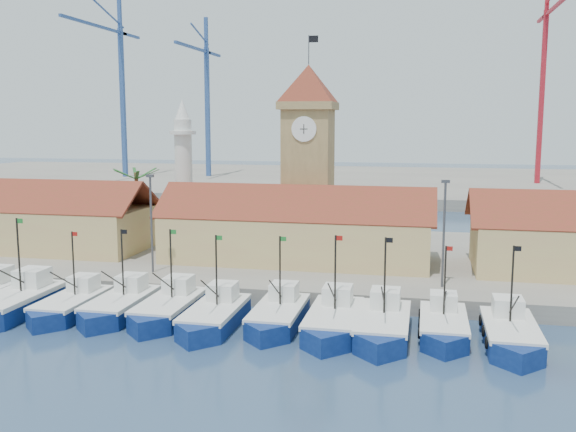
# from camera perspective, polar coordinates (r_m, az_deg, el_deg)

# --- Properties ---
(ground) EXTENTS (400.00, 400.00, 0.00)m
(ground) POSITION_cam_1_polar(r_m,az_deg,el_deg) (46.27, -4.12, -10.88)
(ground) COLOR #1C2F4B
(ground) RESTS_ON ground
(quay) EXTENTS (140.00, 32.00, 1.50)m
(quay) POSITION_cam_1_polar(r_m,az_deg,el_deg) (68.60, 1.47, -3.82)
(quay) COLOR gray
(quay) RESTS_ON ground
(terminal) EXTENTS (240.00, 80.00, 2.00)m
(terminal) POSITION_cam_1_polar(r_m,az_deg,el_deg) (153.08, 7.42, 2.98)
(terminal) COLOR gray
(terminal) RESTS_ON ground
(boat_1) EXTENTS (3.91, 10.70, 8.10)m
(boat_1) POSITION_cam_1_polar(r_m,az_deg,el_deg) (55.87, -23.17, -7.26)
(boat_1) COLOR navy
(boat_1) RESTS_ON ground
(boat_2) EXTENTS (3.38, 9.27, 7.01)m
(boat_2) POSITION_cam_1_polar(r_m,az_deg,el_deg) (54.14, -18.83, -7.64)
(boat_2) COLOR navy
(boat_2) RESTS_ON ground
(boat_3) EXTENTS (3.50, 9.58, 7.25)m
(boat_3) POSITION_cam_1_polar(r_m,az_deg,el_deg) (52.76, -14.80, -7.86)
(boat_3) COLOR navy
(boat_3) RESTS_ON ground
(boat_4) EXTENTS (3.57, 9.78, 7.40)m
(boat_4) POSITION_cam_1_polar(r_m,az_deg,el_deg) (51.08, -10.64, -8.24)
(boat_4) COLOR navy
(boat_4) RESTS_ON ground
(boat_5) EXTENTS (3.51, 9.62, 7.28)m
(boat_5) POSITION_cam_1_polar(r_m,az_deg,el_deg) (48.69, -6.65, -9.00)
(boat_5) COLOR navy
(boat_5) RESTS_ON ground
(boat_6) EXTENTS (3.45, 9.45, 7.15)m
(boat_6) POSITION_cam_1_polar(r_m,az_deg,el_deg) (48.58, -0.94, -9.00)
(boat_6) COLOR navy
(boat_6) RESTS_ON ground
(boat_7) EXTENTS (3.62, 9.93, 7.51)m
(boat_7) POSITION_cam_1_polar(r_m,az_deg,el_deg) (47.22, 4.02, -9.49)
(boat_7) COLOR navy
(boat_7) RESTS_ON ground
(boat_8) EXTENTS (3.64, 9.97, 7.55)m
(boat_8) POSITION_cam_1_polar(r_m,az_deg,el_deg) (46.62, 8.43, -9.79)
(boat_8) COLOR navy
(boat_8) RESTS_ON ground
(boat_9) EXTENTS (3.31, 9.08, 6.87)m
(boat_9) POSITION_cam_1_polar(r_m,az_deg,el_deg) (47.62, 13.66, -9.64)
(boat_9) COLOR navy
(boat_9) RESTS_ON ground
(boat_10) EXTENTS (3.51, 9.63, 7.28)m
(boat_10) POSITION_cam_1_polar(r_m,az_deg,el_deg) (46.98, 19.21, -10.07)
(boat_10) COLOR navy
(boat_10) RESTS_ON ground
(hall_left) EXTENTS (31.20, 10.13, 7.61)m
(hall_left) POSITION_cam_1_polar(r_m,az_deg,el_deg) (76.96, -23.25, -0.71)
(hall_left) COLOR tan
(hall_left) RESTS_ON quay
(hall_center) EXTENTS (27.04, 10.13, 7.61)m
(hall_center) POSITION_cam_1_polar(r_m,az_deg,el_deg) (64.12, 0.82, -1.73)
(hall_center) COLOR tan
(hall_center) RESTS_ON quay
(clock_tower) EXTENTS (5.80, 5.80, 22.70)m
(clock_tower) POSITION_cam_1_polar(r_m,az_deg,el_deg) (69.09, 1.81, 5.66)
(clock_tower) COLOR tan
(clock_tower) RESTS_ON quay
(minaret) EXTENTS (3.00, 3.00, 16.30)m
(minaret) POSITION_cam_1_polar(r_m,az_deg,el_deg) (75.26, -9.26, 4.07)
(minaret) COLOR silver
(minaret) RESTS_ON quay
(palm_tree) EXTENTS (5.60, 5.03, 8.39)m
(palm_tree) POSITION_cam_1_polar(r_m,az_deg,el_deg) (75.74, -13.27, 1.34)
(palm_tree) COLOR brown
(palm_tree) RESTS_ON quay
(lamp_posts) EXTENTS (80.70, 0.25, 9.03)m
(lamp_posts) POSITION_cam_1_polar(r_m,az_deg,el_deg) (55.89, -0.27, -0.65)
(lamp_posts) COLOR #3F3F44
(lamp_posts) RESTS_ON quay
(crane_blue_far) EXTENTS (1.00, 35.72, 42.02)m
(crane_blue_far) POSITION_cam_1_polar(r_m,az_deg,el_deg) (159.25, -14.86, 11.83)
(crane_blue_far) COLOR #2E4F8E
(crane_blue_far) RESTS_ON terminal
(crane_blue_near) EXTENTS (1.00, 29.77, 37.80)m
(crane_blue_near) POSITION_cam_1_polar(r_m,az_deg,el_deg) (157.84, -7.34, 11.05)
(crane_blue_near) COLOR #2E4F8E
(crane_blue_near) RESTS_ON terminal
(crane_red_right) EXTENTS (1.00, 34.65, 43.41)m
(crane_red_right) POSITION_cam_1_polar(r_m,az_deg,el_deg) (147.61, 21.85, 12.08)
(crane_red_right) COLOR #AC1A27
(crane_red_right) RESTS_ON terminal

